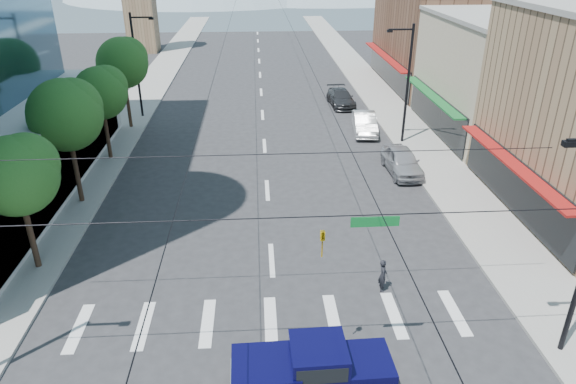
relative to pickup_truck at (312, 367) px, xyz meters
name	(u,v)px	position (x,y,z in m)	size (l,w,h in m)	color
ground	(277,345)	(-1.10, 2.20, -0.99)	(160.00, 160.00, 0.00)	#28282B
sidewalk_left	(149,89)	(-13.10, 42.20, -0.92)	(4.00, 120.00, 0.15)	gray
sidewalk_right	(370,85)	(10.90, 42.20, -0.92)	(4.00, 120.00, 0.15)	gray
shop_mid	(515,78)	(18.90, 26.20, 3.51)	(12.00, 14.00, 9.00)	tan
shop_far	(447,38)	(18.90, 42.20, 4.01)	(12.00, 18.00, 10.00)	brown
tree_near	(19,172)	(-12.17, 8.29, 4.00)	(3.65, 3.64, 6.71)	black
tree_midnear	(68,112)	(-12.17, 15.29, 4.60)	(4.09, 4.09, 7.52)	black
tree_midfar	(103,91)	(-12.17, 22.29, 4.00)	(3.65, 3.64, 6.71)	black
tree_far	(124,61)	(-12.17, 29.29, 4.60)	(4.09, 4.09, 7.52)	black
signal_rig	(283,259)	(-0.91, 1.20, 3.65)	(21.80, 0.20, 9.00)	black
lamp_pole_nw	(137,62)	(-11.77, 32.20, 3.95)	(2.00, 0.25, 9.00)	black
lamp_pole_ne	(406,80)	(9.56, 24.20, 3.95)	(2.00, 0.25, 9.00)	black
pickup_truck	(312,367)	(0.00, 0.00, 0.00)	(5.68, 2.32, 1.91)	#080735
pedestrian	(383,275)	(3.77, 5.49, -0.21)	(0.57, 0.37, 1.56)	black
parked_car_near	(402,161)	(8.09, 18.43, -0.15)	(2.00, 4.97, 1.69)	#A2A2A7
parked_car_mid	(364,123)	(7.18, 26.71, -0.17)	(1.75, 5.02, 1.65)	silver
parked_car_far	(341,98)	(6.50, 34.74, -0.23)	(2.14, 5.26, 1.53)	#2E2E30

